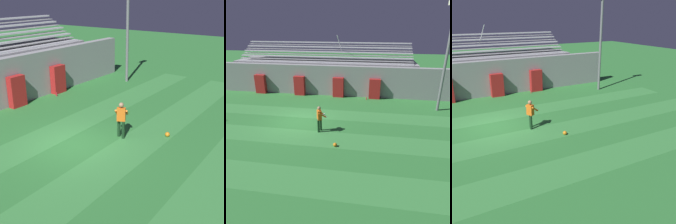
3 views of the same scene
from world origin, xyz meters
TOP-DOWN VIEW (x-y plane):
  - ground_plane at (0.00, 0.00)m, footprint 80.00×80.00m
  - turf_stripe_near at (0.00, -6.00)m, footprint 28.00×1.89m
  - turf_stripe_mid at (0.00, -2.21)m, footprint 28.00×1.89m
  - turf_stripe_far at (0.00, 1.57)m, footprint 28.00×1.89m
  - back_wall at (0.00, 6.50)m, footprint 24.00×0.60m
  - padding_pillar_gate_right at (1.86, 5.95)m, footprint 0.99×0.44m
  - padding_pillar_far_right at (5.18, 5.95)m, footprint 0.99×0.44m
  - bleacher_stand at (0.00, 8.84)m, footprint 18.00×4.05m
  - floodlight_pole at (10.14, 3.82)m, footprint 0.90×0.36m
  - goalkeeper at (1.86, -1.23)m, footprint 0.69×0.73m
  - soccer_ball at (3.13, -2.94)m, footprint 0.22×0.22m
  - water_bottle at (4.50, 5.49)m, footprint 0.07×0.07m

SIDE VIEW (x-z plane):
  - ground_plane at x=0.00m, z-range 0.00..0.00m
  - turf_stripe_near at x=0.00m, z-range 0.00..0.01m
  - turf_stripe_mid at x=0.00m, z-range 0.00..0.01m
  - turf_stripe_far at x=0.00m, z-range 0.00..0.01m
  - soccer_ball at x=3.13m, z-range 0.00..0.22m
  - water_bottle at x=4.50m, z-range 0.00..0.24m
  - padding_pillar_gate_right at x=1.86m, z-range 0.00..1.81m
  - padding_pillar_far_right at x=5.18m, z-range 0.00..1.81m
  - goalkeeper at x=1.86m, z-range 0.12..1.79m
  - back_wall at x=0.00m, z-range 0.00..2.80m
  - bleacher_stand at x=0.00m, z-range -1.21..4.22m
  - floodlight_pole at x=10.14m, z-range 1.06..9.00m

